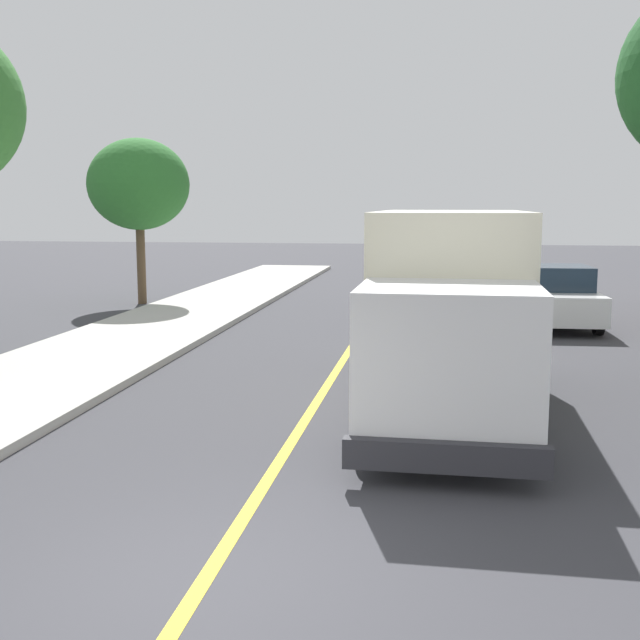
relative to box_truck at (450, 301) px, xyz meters
name	(u,v)px	position (x,y,z in m)	size (l,w,h in m)	color
ground_plane	(201,585)	(-2.18, -6.45, -1.77)	(120.00, 120.00, 0.00)	#38383D
centre_line_yellow	(342,361)	(-2.18, 3.55, -1.76)	(0.16, 56.00, 0.01)	gold
box_truck	(450,301)	(0.00, 0.00, 0.00)	(2.50, 7.21, 3.20)	#F2EDCC
parked_car_near	(457,304)	(0.28, 7.50, -0.97)	(1.96, 4.46, 1.67)	#B7B7BC
parked_car_mid	(440,282)	(-0.17, 13.21, -0.97)	(1.84, 4.41, 1.67)	silver
parked_van_across	(558,298)	(3.02, 9.29, -0.97)	(1.96, 4.46, 1.67)	silver
street_tree_down_block	(139,185)	(-10.05, 12.30, 2.18)	(3.33, 3.33, 5.46)	brown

